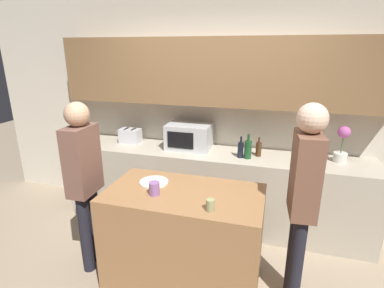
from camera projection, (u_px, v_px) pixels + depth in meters
back_wall at (218, 96)px, 3.56m from camera, size 6.40×0.40×2.70m
back_counter at (212, 188)px, 3.64m from camera, size 3.60×0.62×0.92m
kitchen_island at (184, 238)px, 2.67m from camera, size 1.34×0.73×0.92m
microwave at (189, 136)px, 3.61m from camera, size 0.52×0.39×0.30m
toaster at (130, 136)px, 3.84m from camera, size 0.26×0.16×0.18m
potted_plant at (342, 144)px, 3.15m from camera, size 0.14×0.14×0.40m
bottle_0 at (241, 150)px, 3.31m from camera, size 0.06×0.06×0.24m
bottle_1 at (248, 149)px, 3.28m from camera, size 0.08×0.08×0.28m
bottle_2 at (259, 149)px, 3.35m from camera, size 0.06×0.06×0.22m
plate_on_island at (154, 182)px, 2.70m from camera, size 0.26×0.26×0.01m
cup_0 at (210, 205)px, 2.23m from camera, size 0.07×0.07×0.09m
cup_1 at (154, 188)px, 2.47m from camera, size 0.09×0.09×0.11m
person_left at (303, 191)px, 2.31m from camera, size 0.22×0.35×1.71m
person_center at (84, 174)px, 2.73m from camera, size 0.22×0.35×1.65m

